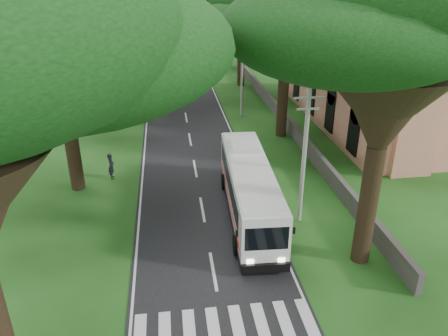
# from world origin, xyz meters

# --- Properties ---
(ground) EXTENTS (140.00, 140.00, 0.00)m
(ground) POSITION_xyz_m (0.00, 0.00, 0.00)
(ground) COLOR #1C4B15
(ground) RESTS_ON ground
(road) EXTENTS (8.00, 120.00, 0.04)m
(road) POSITION_xyz_m (0.00, 25.00, 0.01)
(road) COLOR black
(road) RESTS_ON ground
(crosswalk) EXTENTS (8.00, 3.00, 0.01)m
(crosswalk) POSITION_xyz_m (0.00, -2.00, 0.00)
(crosswalk) COLOR silver
(crosswalk) RESTS_ON ground
(property_wall) EXTENTS (0.35, 50.00, 1.20)m
(property_wall) POSITION_xyz_m (9.00, 24.00, 0.60)
(property_wall) COLOR #383533
(property_wall) RESTS_ON ground
(church) EXTENTS (14.00, 24.00, 11.60)m
(church) POSITION_xyz_m (17.86, 21.55, 4.91)
(church) COLOR #E0836D
(church) RESTS_ON ground
(pole_near) EXTENTS (1.60, 0.24, 8.00)m
(pole_near) POSITION_xyz_m (5.50, 6.00, 4.18)
(pole_near) COLOR gray
(pole_near) RESTS_ON ground
(pole_mid) EXTENTS (1.60, 0.24, 8.00)m
(pole_mid) POSITION_xyz_m (5.50, 26.00, 4.18)
(pole_mid) COLOR gray
(pole_mid) RESTS_ON ground
(pole_far) EXTENTS (1.60, 0.24, 8.00)m
(pole_far) POSITION_xyz_m (5.50, 46.00, 4.18)
(pole_far) COLOR gray
(pole_far) RESTS_ON ground
(tree_l_mida) EXTENTS (13.76, 13.76, 14.39)m
(tree_l_mida) POSITION_xyz_m (-8.00, 12.00, 11.33)
(tree_l_mida) COLOR black
(tree_l_mida) RESTS_ON ground
(tree_r_mida) EXTENTS (12.50, 12.50, 13.80)m
(tree_r_mida) POSITION_xyz_m (8.00, 20.00, 10.96)
(tree_r_mida) COLOR black
(tree_r_mida) RESTS_ON ground
(coach_bus) EXTENTS (3.06, 11.41, 3.33)m
(coach_bus) POSITION_xyz_m (2.70, 7.02, 1.79)
(coach_bus) COLOR white
(coach_bus) RESTS_ON ground
(distant_car_a) EXTENTS (1.75, 3.89, 1.30)m
(distant_car_a) POSITION_xyz_m (-3.00, 39.01, 0.68)
(distant_car_a) COLOR #BCBBC0
(distant_car_a) RESTS_ON road
(distant_car_b) EXTENTS (2.88, 4.70, 1.46)m
(distant_car_b) POSITION_xyz_m (-1.27, 54.34, 0.76)
(distant_car_b) COLOR #242250
(distant_car_b) RESTS_ON road
(distant_car_c) EXTENTS (2.45, 4.35, 1.19)m
(distant_car_c) POSITION_xyz_m (1.27, 64.65, 0.63)
(distant_car_c) COLOR maroon
(distant_car_c) RESTS_ON road
(pedestrian) EXTENTS (0.48, 0.70, 1.84)m
(pedestrian) POSITION_xyz_m (-5.88, 13.24, 0.92)
(pedestrian) COLOR black
(pedestrian) RESTS_ON ground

